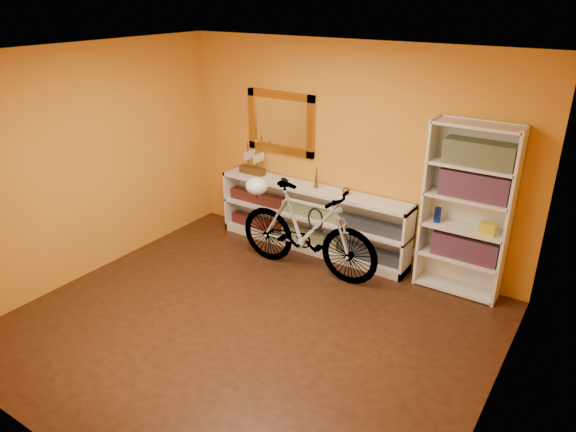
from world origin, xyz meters
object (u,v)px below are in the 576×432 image
Objects in this scene: console_unit at (312,218)px; helmet at (257,186)px; bicycle at (307,230)px; bookcase at (466,211)px.

helmet is (-0.44, -0.56, 0.52)m from console_unit.
bookcase is at bearing -72.61° from bicycle.
console_unit is at bearing 51.89° from helmet.
bookcase reaches higher than helmet.
bookcase is 6.91× the size of helmet.
bicycle is at bearing -160.76° from bookcase.
console_unit is 1.37× the size of bookcase.
console_unit is 1.94m from bookcase.
bookcase is 2.38m from helmet.
helmet is at bearing -165.79° from bookcase.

